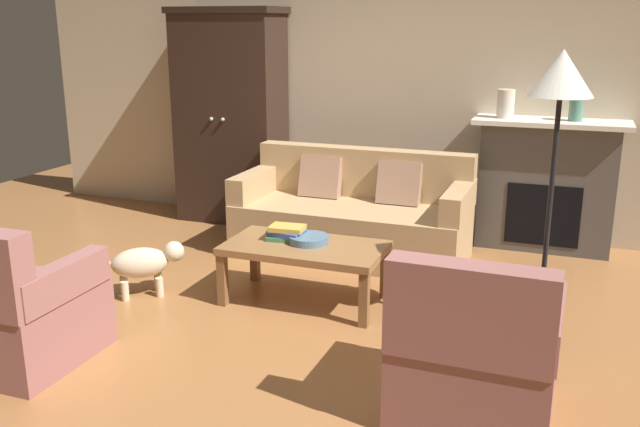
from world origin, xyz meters
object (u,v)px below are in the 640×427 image
(couch, at_px, (353,217))
(mantel_vase_jade, at_px, (576,105))
(coffee_table, at_px, (305,252))
(dog, at_px, (145,263))
(floor_lamp, at_px, (560,92))
(book_stack, at_px, (286,233))
(fruit_bowl, at_px, (309,239))
(armchair_near_right, at_px, (475,356))
(fireplace, at_px, (546,184))
(mantel_vase_cream, at_px, (506,104))
(armoire, at_px, (231,116))
(armchair_near_left, at_px, (11,311))

(couch, distance_m, mantel_vase_jade, 2.04)
(coffee_table, distance_m, dog, 1.16)
(mantel_vase_jade, xyz_separation_m, floor_lamp, (-0.10, -1.91, 0.28))
(dog, bearing_deg, book_stack, 20.32)
(coffee_table, relative_size, fruit_bowl, 3.93)
(mantel_vase_jade, xyz_separation_m, armchair_near_right, (-0.36, -2.87, -0.93))
(couch, relative_size, book_stack, 7.27)
(book_stack, height_order, armchair_near_right, armchair_near_right)
(armchair_near_right, distance_m, floor_lamp, 1.57)
(fruit_bowl, distance_m, mantel_vase_jade, 2.55)
(coffee_table, xyz_separation_m, floor_lamp, (1.58, -0.10, 1.16))
(coffee_table, xyz_separation_m, mantel_vase_jade, (1.67, 1.81, 0.88))
(fireplace, xyz_separation_m, mantel_vase_cream, (-0.38, -0.02, 0.67))
(armoire, distance_m, floor_lamp, 3.59)
(fireplace, relative_size, mantel_vase_cream, 5.26)
(fireplace, xyz_separation_m, armchair_near_left, (-2.74, -3.24, -0.25))
(book_stack, height_order, floor_lamp, floor_lamp)
(fireplace, distance_m, book_stack, 2.42)
(book_stack, bearing_deg, mantel_vase_cream, 53.86)
(floor_lamp, bearing_deg, fruit_bowl, 174.66)
(couch, height_order, floor_lamp, floor_lamp)
(fruit_bowl, relative_size, floor_lamp, 0.16)
(fireplace, xyz_separation_m, book_stack, (-1.66, -1.77, -0.10))
(dog, bearing_deg, armoire, 99.52)
(armchair_near_left, relative_size, dog, 1.82)
(couch, relative_size, fruit_bowl, 6.90)
(armoire, xyz_separation_m, coffee_table, (1.46, -1.75, -0.66))
(mantel_vase_jade, height_order, floor_lamp, floor_lamp)
(armchair_near_right, bearing_deg, mantel_vase_jade, 82.84)
(couch, xyz_separation_m, mantel_vase_jade, (1.67, 0.69, 0.93))
(book_stack, bearing_deg, mantel_vase_jade, 43.59)
(couch, xyz_separation_m, armchair_near_left, (-1.25, -2.53, -0.00))
(fruit_bowl, xyz_separation_m, book_stack, (-0.17, 0.01, 0.02))
(coffee_table, height_order, armchair_near_right, armchair_near_right)
(coffee_table, bearing_deg, mantel_vase_cream, 58.38)
(mantel_vase_cream, bearing_deg, floor_lamp, -76.32)
(mantel_vase_cream, bearing_deg, armoire, -178.66)
(fruit_bowl, relative_size, armchair_near_right, 0.32)
(fireplace, distance_m, mantel_vase_jade, 0.70)
(mantel_vase_cream, distance_m, floor_lamp, 1.99)
(armoire, distance_m, mantel_vase_cream, 2.58)
(book_stack, bearing_deg, coffee_table, -20.88)
(fruit_bowl, xyz_separation_m, dog, (-1.12, -0.34, -0.20))
(fruit_bowl, height_order, book_stack, book_stack)
(armoire, xyz_separation_m, armchair_near_right, (2.77, -2.81, -0.71))
(fruit_bowl, xyz_separation_m, floor_lamp, (1.57, -0.15, 1.08))
(armchair_near_left, bearing_deg, couch, 63.75)
(coffee_table, xyz_separation_m, armchair_near_right, (1.31, -1.06, -0.05))
(mantel_vase_cream, height_order, floor_lamp, floor_lamp)
(fireplace, height_order, book_stack, fireplace)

